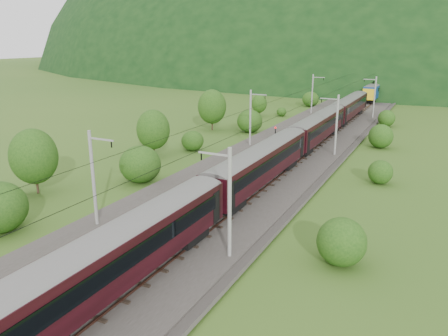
% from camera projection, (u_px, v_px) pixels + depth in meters
% --- Properties ---
extents(ground, '(600.00, 600.00, 0.00)m').
position_uv_depth(ground, '(158.00, 242.00, 34.08)').
color(ground, '#33591B').
rests_on(ground, ground).
extents(railbed, '(14.00, 220.00, 0.30)m').
position_uv_depth(railbed, '(218.00, 200.00, 42.59)').
color(railbed, '#38332D').
rests_on(railbed, ground).
extents(track_left, '(2.40, 220.00, 0.27)m').
position_uv_depth(track_left, '(196.00, 194.00, 43.57)').
color(track_left, brown).
rests_on(track_left, railbed).
extents(track_right, '(2.40, 220.00, 0.27)m').
position_uv_depth(track_right, '(240.00, 202.00, 41.49)').
color(track_right, brown).
rests_on(track_right, railbed).
extents(catenary_left, '(2.54, 192.28, 8.00)m').
position_uv_depth(catenary_left, '(251.00, 116.00, 62.82)').
color(catenary_left, gray).
rests_on(catenary_left, railbed).
extents(catenary_right, '(2.54, 192.28, 8.00)m').
position_uv_depth(catenary_right, '(336.00, 124.00, 57.51)').
color(catenary_right, gray).
rests_on(catenary_right, railbed).
extents(overhead_wires, '(4.83, 198.00, 0.03)m').
position_uv_depth(overhead_wires, '(217.00, 130.00, 40.61)').
color(overhead_wires, black).
rests_on(overhead_wires, ground).
extents(mountain_main, '(504.00, 360.00, 244.00)m').
position_uv_depth(mountain_main, '(415.00, 66.00, 256.41)').
color(mountain_main, black).
rests_on(mountain_main, ground).
extents(mountain_ridge, '(336.00, 280.00, 132.00)m').
position_uv_depth(mountain_ridge, '(254.00, 59.00, 342.64)').
color(mountain_ridge, black).
rests_on(mountain_ridge, ground).
extents(train, '(2.92, 139.51, 5.08)m').
position_uv_depth(train, '(294.00, 137.00, 54.27)').
color(train, black).
rests_on(train, ground).
extents(hazard_post_near, '(0.17, 0.17, 1.59)m').
position_uv_depth(hazard_post_near, '(302.00, 134.00, 67.17)').
color(hazard_post_near, red).
rests_on(hazard_post_near, railbed).
extents(hazard_post_far, '(0.14, 0.14, 1.29)m').
position_uv_depth(hazard_post_far, '(347.00, 109.00, 92.17)').
color(hazard_post_far, red).
rests_on(hazard_post_far, railbed).
extents(signal, '(0.26, 0.26, 2.37)m').
position_uv_depth(signal, '(275.00, 133.00, 65.10)').
color(signal, black).
rests_on(signal, railbed).
extents(vegetation_left, '(12.31, 145.20, 7.02)m').
position_uv_depth(vegetation_left, '(122.00, 150.00, 50.91)').
color(vegetation_left, '#1A4412').
rests_on(vegetation_left, ground).
extents(vegetation_right, '(7.38, 101.12, 3.13)m').
position_uv_depth(vegetation_right, '(364.00, 172.00, 47.06)').
color(vegetation_right, '#1A4412').
rests_on(vegetation_right, ground).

